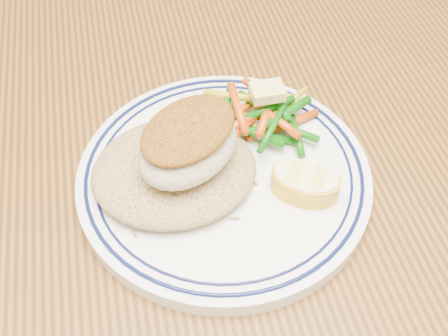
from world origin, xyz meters
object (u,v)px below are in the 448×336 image
Objects in this scene: fish_fillet at (188,142)px; lemon_wedge at (305,182)px; vegetable_pile at (262,114)px; dining_table at (188,281)px; plate at (224,176)px; rice_pilaf at (174,168)px.

fish_fillet is 0.10m from lemon_wedge.
lemon_wedge is at bearing -80.39° from vegetable_pile.
dining_table is 0.16m from fish_fillet.
fish_fillet is (0.01, 0.03, 0.15)m from dining_table.
lemon_wedge is at bearing -1.71° from dining_table.
plate is (0.04, 0.03, 0.11)m from dining_table.
rice_pilaf is at bearing 159.45° from lemon_wedge.
rice_pilaf is 0.03m from fish_fillet.
rice_pilaf is 0.11m from lemon_wedge.
rice_pilaf is at bearing -152.91° from vegetable_pile.
rice_pilaf reaches higher than lemon_wedge.
lemon_wedge reaches higher than dining_table.
rice_pilaf is 1.32× the size of vegetable_pile.
plate is at bearing 37.50° from dining_table.
plate is 0.06m from fish_fillet.
fish_fillet is (0.01, -0.00, 0.03)m from rice_pilaf.
lemon_wedge is (0.10, -0.00, 0.12)m from dining_table.
fish_fillet is (-0.03, 0.00, 0.05)m from plate.
vegetable_pile is (0.09, 0.04, 0.00)m from rice_pilaf.
vegetable_pile reaches higher than plate.
vegetable_pile is (0.04, 0.05, 0.02)m from plate.
dining_table is 0.16m from lemon_wedge.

